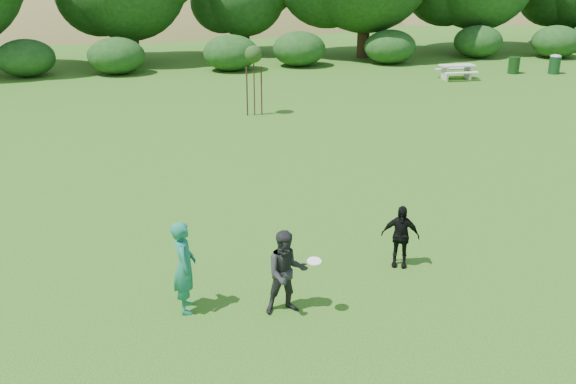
% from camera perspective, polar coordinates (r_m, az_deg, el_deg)
% --- Properties ---
extents(ground, '(120.00, 120.00, 0.00)m').
position_cam_1_polar(ground, '(13.03, 2.73, -9.19)').
color(ground, '#19470C').
rests_on(ground, ground).
extents(player_teal, '(0.46, 0.68, 1.84)m').
position_cam_1_polar(player_teal, '(12.28, -9.20, -6.58)').
color(player_teal, '#197058').
rests_on(player_teal, ground).
extents(player_grey, '(0.82, 0.65, 1.67)m').
position_cam_1_polar(player_grey, '(12.10, -0.13, -7.17)').
color(player_grey, '#252527').
rests_on(player_grey, ground).
extents(player_black, '(0.89, 0.64, 1.41)m').
position_cam_1_polar(player_black, '(14.06, 9.94, -3.88)').
color(player_black, black).
rests_on(player_black, ground).
extents(trash_can_near, '(0.60, 0.60, 0.90)m').
position_cam_1_polar(trash_can_near, '(37.83, 19.44, 10.58)').
color(trash_can_near, '#143814').
rests_on(trash_can_near, ground).
extents(frisbee, '(0.27, 0.27, 0.07)m').
position_cam_1_polar(frisbee, '(11.88, 2.34, -6.18)').
color(frisbee, white).
rests_on(frisbee, ground).
extents(sapling, '(0.70, 0.70, 2.85)m').
position_cam_1_polar(sapling, '(26.31, -3.08, 11.96)').
color(sapling, '#371E15').
rests_on(sapling, ground).
extents(picnic_table, '(1.80, 1.48, 0.76)m').
position_cam_1_polar(picnic_table, '(35.25, 14.78, 10.50)').
color(picnic_table, beige).
rests_on(picnic_table, ground).
extents(trash_can_lidded, '(0.60, 0.60, 1.05)m').
position_cam_1_polar(trash_can_lidded, '(38.52, 22.63, 10.48)').
color(trash_can_lidded, '#163D1D').
rests_on(trash_can_lidded, ground).
extents(hillside, '(150.00, 72.00, 52.00)m').
position_cam_1_polar(hillside, '(81.50, -9.90, 7.58)').
color(hillside, olive).
rests_on(hillside, ground).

